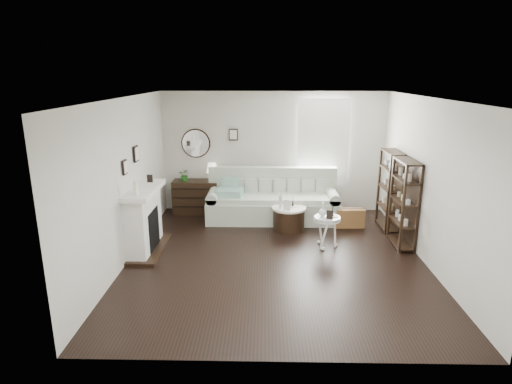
{
  "coord_description": "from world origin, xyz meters",
  "views": [
    {
      "loc": [
        -0.19,
        -6.8,
        3.08
      ],
      "look_at": [
        -0.35,
        0.8,
        0.96
      ],
      "focal_mm": 30.0,
      "sensor_mm": 36.0,
      "label": 1
    }
  ],
  "objects_px": {
    "dresser": "(199,197)",
    "pedestal_table": "(327,219)",
    "sofa": "(273,203)",
    "drum_table": "(289,218)"
  },
  "relations": [
    {
      "from": "dresser",
      "to": "pedestal_table",
      "type": "xyz_separation_m",
      "value": [
        2.63,
        -1.95,
        0.16
      ]
    },
    {
      "from": "drum_table",
      "to": "pedestal_table",
      "type": "relative_size",
      "value": 1.19
    },
    {
      "from": "dresser",
      "to": "pedestal_table",
      "type": "distance_m",
      "value": 3.28
    },
    {
      "from": "dresser",
      "to": "pedestal_table",
      "type": "height_order",
      "value": "dresser"
    },
    {
      "from": "sofa",
      "to": "drum_table",
      "type": "bearing_deg",
      "value": -65.02
    },
    {
      "from": "pedestal_table",
      "to": "dresser",
      "type": "bearing_deg",
      "value": 143.49
    },
    {
      "from": "sofa",
      "to": "drum_table",
      "type": "xyz_separation_m",
      "value": [
        0.32,
        -0.69,
        -0.12
      ]
    },
    {
      "from": "sofa",
      "to": "dresser",
      "type": "distance_m",
      "value": 1.72
    },
    {
      "from": "dresser",
      "to": "drum_table",
      "type": "xyz_separation_m",
      "value": [
        1.99,
        -1.07,
        -0.13
      ]
    },
    {
      "from": "dresser",
      "to": "drum_table",
      "type": "distance_m",
      "value": 2.26
    }
  ]
}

